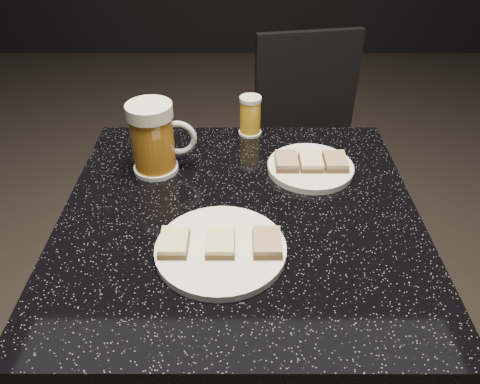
# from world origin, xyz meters

# --- Properties ---
(plate_large) EXTENTS (0.23, 0.23, 0.01)m
(plate_large) POSITION_xyz_m (-0.03, -0.11, 0.76)
(plate_large) COLOR white
(plate_large) RESTS_ON table
(plate_small) EXTENTS (0.19, 0.19, 0.01)m
(plate_small) POSITION_xyz_m (0.16, 0.15, 0.76)
(plate_small) COLOR white
(plate_small) RESTS_ON table
(table) EXTENTS (0.70, 0.70, 0.75)m
(table) POSITION_xyz_m (0.00, 0.00, 0.51)
(table) COLOR black
(table) RESTS_ON floor
(beer_mug) EXTENTS (0.14, 0.10, 0.16)m
(beer_mug) POSITION_xyz_m (-0.18, 0.15, 0.83)
(beer_mug) COLOR white
(beer_mug) RESTS_ON table
(beer_tumbler) EXTENTS (0.06, 0.06, 0.10)m
(beer_tumbler) POSITION_xyz_m (0.02, 0.32, 0.80)
(beer_tumbler) COLOR silver
(beer_tumbler) RESTS_ON table
(chair) EXTENTS (0.42, 0.42, 0.85)m
(chair) POSITION_xyz_m (0.25, 0.71, 0.50)
(chair) COLOR black
(chair) RESTS_ON floor
(canapes_on_plate_large) EXTENTS (0.21, 0.07, 0.02)m
(canapes_on_plate_large) POSITION_xyz_m (-0.03, -0.11, 0.77)
(canapes_on_plate_large) COLOR #4C3521
(canapes_on_plate_large) RESTS_ON plate_large
(canapes_on_plate_small) EXTENTS (0.16, 0.07, 0.02)m
(canapes_on_plate_small) POSITION_xyz_m (0.16, 0.15, 0.77)
(canapes_on_plate_small) COLOR #4C3521
(canapes_on_plate_small) RESTS_ON plate_small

